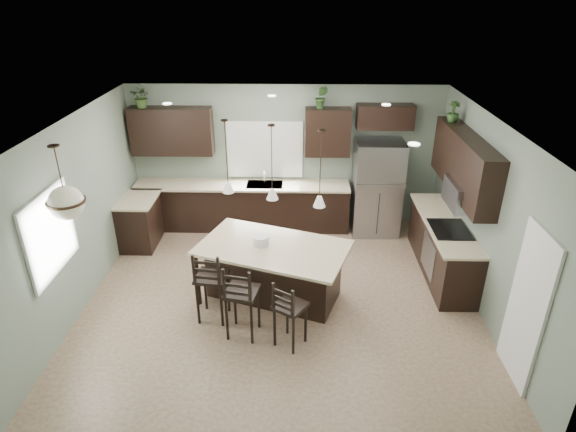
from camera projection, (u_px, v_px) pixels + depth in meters
The scene contains 33 objects.
ground at pixel (281, 298), 7.59m from camera, with size 6.00×6.00×0.00m, color #9E8466.
pantry_door at pixel (527, 308), 5.69m from camera, with size 0.04×0.82×2.04m, color white.
window_back at pixel (265, 149), 9.37m from camera, with size 1.35×0.02×1.00m, color white.
window_left at pixel (49, 234), 6.25m from camera, with size 0.02×1.10×1.00m, color white.
left_return_cabs at pixel (140, 223), 8.97m from camera, with size 0.60×0.90×0.90m, color black.
left_return_countertop at pixel (137, 200), 8.76m from camera, with size 0.66×0.96×0.04m, color beige.
back_lower_cabs at pixel (243, 207), 9.61m from camera, with size 4.20×0.60×0.90m, color black.
back_countertop at pixel (242, 185), 9.38m from camera, with size 4.20×0.66×0.04m, color beige.
sink_inset at pixel (265, 185), 9.37m from camera, with size 0.70×0.45×0.01m, color gray.
faucet at pixel (264, 178), 9.28m from camera, with size 0.02×0.02×0.28m, color silver.
back_upper_left at pixel (172, 131), 9.09m from camera, with size 1.55×0.34×0.90m, color black.
back_upper_right at pixel (328, 132), 9.04m from camera, with size 0.85×0.34×0.90m, color black.
fridge_header at pixel (385, 117), 8.88m from camera, with size 1.05×0.34×0.45m, color black.
right_lower_cabs at pixel (442, 248), 8.13m from camera, with size 0.60×2.35×0.90m, color black.
right_countertop at pixel (445, 223), 7.92m from camera, with size 0.66×2.35×0.04m, color beige.
cooktop at pixel (450, 229), 7.66m from camera, with size 0.58×0.75×0.02m, color black.
wall_oven_front at pixel (428, 256), 7.88m from camera, with size 0.01×0.72×0.60m, color gray.
right_upper_cabs at pixel (464, 164), 7.46m from camera, with size 0.34×2.35×0.90m, color black.
microwave at pixel (462, 194), 7.39m from camera, with size 0.40×0.75×0.40m, color gray.
refrigerator at pixel (377, 188), 9.24m from camera, with size 0.90×0.74×1.85m, color #92929A.
kitchen_island at pixel (274, 273), 7.40m from camera, with size 2.20×1.25×0.92m, color black.
serving_dish at pixel (261, 240), 7.23m from camera, with size 0.24×0.24×0.14m, color silver.
bar_stool_left at pixel (212, 284), 6.91m from camera, with size 0.43×0.43×1.17m, color black.
bar_stool_center at pixel (242, 299), 6.58m from camera, with size 0.43×0.43×1.16m, color black.
bar_stool_right at pixel (290, 313), 6.42m from camera, with size 0.38×0.38×1.03m, color black.
pendant_left at pixel (226, 157), 6.84m from camera, with size 0.17×0.17×1.10m, color silver, non-canonical shape.
pendant_center at pixel (272, 163), 6.62m from camera, with size 0.17×0.17×1.10m, color silver, non-canonical shape.
pendant_right at pixel (320, 169), 6.40m from camera, with size 0.17×0.17×1.10m, color white, non-canonical shape.
chandelier at pixel (62, 183), 5.79m from camera, with size 0.47×0.47×0.97m, color beige, non-canonical shape.
plant_back_left at pixel (142, 97), 8.79m from camera, with size 0.36×0.31×0.40m, color #345023.
plant_back_right at pixel (321, 97), 8.72m from camera, with size 0.23×0.19×0.42m, color #2A4D21.
plant_right_wall at pixel (453, 112), 7.91m from camera, with size 0.19×0.19×0.34m, color #2D5324.
room_shell at pixel (280, 200), 6.84m from camera, with size 6.00×6.00×6.00m.
Camera 1 is at (0.24, -6.25, 4.50)m, focal length 30.00 mm.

